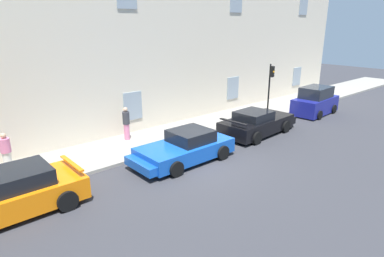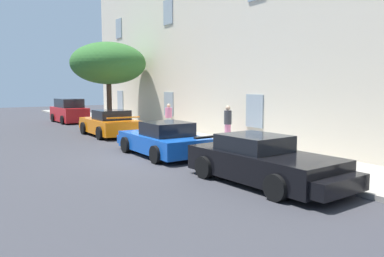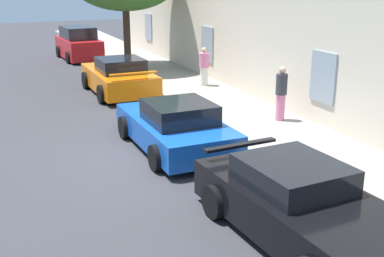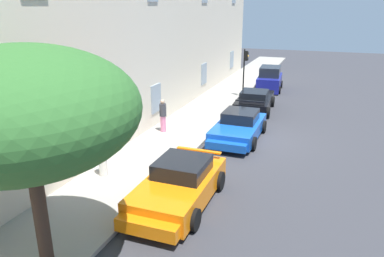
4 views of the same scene
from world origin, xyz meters
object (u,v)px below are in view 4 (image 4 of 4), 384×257
at_px(sportscar_yellow_flank, 238,128).
at_px(pedestrian_strolling, 163,115).
at_px(hatchback_distant, 270,80).
at_px(pedestrian_admiring, 102,156).
at_px(sportscar_white_middle, 255,101).
at_px(traffic_light, 245,65).
at_px(tree_near_kerb, 25,111).
at_px(sportscar_red_lead, 177,187).

distance_m(sportscar_yellow_flank, pedestrian_strolling, 3.86).
height_order(hatchback_distant, pedestrian_admiring, hatchback_distant).
bearing_deg(sportscar_yellow_flank, hatchback_distant, 1.81).
xyz_separation_m(sportscar_white_middle, pedestrian_strolling, (-6.19, 3.51, 0.41)).
relative_size(hatchback_distant, traffic_light, 1.12).
relative_size(hatchback_distant, tree_near_kerb, 0.69).
bearing_deg(sportscar_yellow_flank, traffic_light, 10.93).
bearing_deg(traffic_light, pedestrian_strolling, 166.25).
relative_size(pedestrian_admiring, pedestrian_strolling, 0.92).
bearing_deg(tree_near_kerb, sportscar_red_lead, -21.47).
bearing_deg(tree_near_kerb, sportscar_white_middle, -5.95).
bearing_deg(pedestrian_admiring, traffic_light, -8.42).
relative_size(sportscar_red_lead, pedestrian_admiring, 3.02).
bearing_deg(sportscar_red_lead, tree_near_kerb, 158.53).
bearing_deg(traffic_light, tree_near_kerb, 178.80).
relative_size(tree_near_kerb, traffic_light, 1.64).
xyz_separation_m(sportscar_red_lead, pedestrian_admiring, (0.78, 3.39, 0.29)).
xyz_separation_m(sportscar_yellow_flank, pedestrian_strolling, (-0.56, 3.79, 0.42)).
height_order(sportscar_white_middle, hatchback_distant, hatchback_distant).
xyz_separation_m(sportscar_white_middle, pedestrian_admiring, (-11.69, 3.47, 0.32)).
xyz_separation_m(sportscar_white_middle, traffic_light, (2.72, 1.33, 1.83)).
height_order(hatchback_distant, tree_near_kerb, tree_near_kerb).
xyz_separation_m(sportscar_yellow_flank, tree_near_kerb, (-11.07, 2.02, 3.62)).
relative_size(sportscar_yellow_flank, pedestrian_strolling, 2.75).
bearing_deg(hatchback_distant, tree_near_kerb, 175.88).
distance_m(sportscar_white_middle, traffic_light, 3.54).
relative_size(tree_near_kerb, pedestrian_strolling, 3.24).
distance_m(sportscar_white_middle, hatchback_distant, 6.15).
bearing_deg(sportscar_yellow_flank, tree_near_kerb, 169.67).
xyz_separation_m(hatchback_distant, pedestrian_strolling, (-12.34, 3.42, 0.18)).
bearing_deg(hatchback_distant, sportscar_yellow_flank, -178.19).
distance_m(hatchback_distant, pedestrian_strolling, 12.80).
bearing_deg(pedestrian_strolling, tree_near_kerb, -170.42).
height_order(hatchback_distant, pedestrian_strolling, hatchback_distant).
distance_m(traffic_light, pedestrian_strolling, 9.29).
relative_size(traffic_light, pedestrian_admiring, 2.15).
height_order(sportscar_red_lead, sportscar_white_middle, sportscar_red_lead).
bearing_deg(sportscar_white_middle, pedestrian_admiring, 163.49).
height_order(sportscar_white_middle, tree_near_kerb, tree_near_kerb).
bearing_deg(sportscar_red_lead, pedestrian_admiring, 77.02).
height_order(sportscar_red_lead, sportscar_yellow_flank, sportscar_red_lead).
distance_m(hatchback_distant, traffic_light, 3.98).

